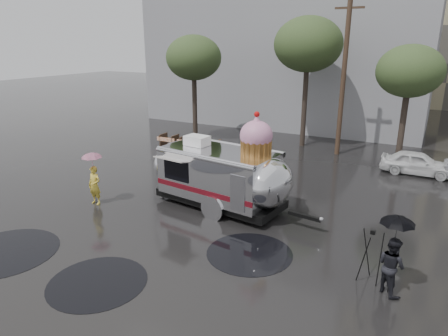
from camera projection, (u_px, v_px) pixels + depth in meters
The scene contains 14 objects.
ground at pixel (169, 242), 13.65m from camera, with size 120.00×120.00×0.00m, color black.
puddles at pixel (117, 255), 12.85m from camera, with size 10.15×9.57×0.01m.
grey_building at pixel (293, 42), 33.65m from camera, with size 22.00×12.00×13.00m, color gray.
utility_pole at pixel (344, 76), 22.91m from camera, with size 1.60×0.28×9.00m.
tree_left at pixel (194, 58), 26.05m from camera, with size 3.64×3.64×6.95m.
tree_mid at pixel (308, 45), 24.34m from camera, with size 4.20×4.20×8.03m.
tree_right at pixel (410, 72), 20.37m from camera, with size 3.36×3.36×6.42m.
barricade_row at pixel (189, 145), 24.35m from camera, with size 4.30×0.80×1.00m.
airstream_trailer at pixel (222, 173), 16.16m from camera, with size 7.78×3.26×4.22m.
person_left at pixel (95, 185), 16.65m from camera, with size 0.59×0.39×1.64m, color gold.
umbrella_pink at pixel (92, 161), 16.32m from camera, with size 1.04×1.04×2.26m.
person_right at pixel (391, 266), 10.69m from camera, with size 0.79×0.44×1.65m, color black.
umbrella_black at pixel (397, 229), 10.36m from camera, with size 1.10×1.10×2.30m.
tripod at pixel (371, 251), 11.18m from camera, with size 0.59×0.66×1.60m.
Camera 1 is at (7.41, -9.91, 6.58)m, focal length 32.00 mm.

